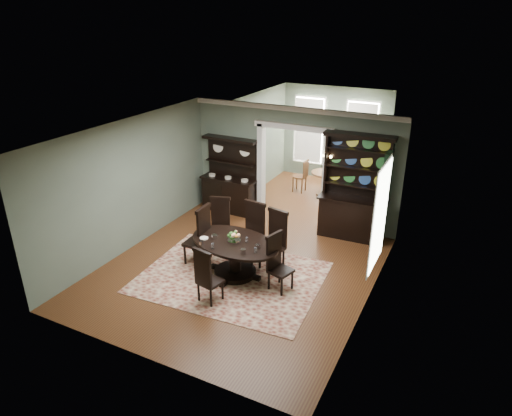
{
  "coord_description": "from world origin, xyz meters",
  "views": [
    {
      "loc": [
        4.13,
        -7.36,
        5.14
      ],
      "look_at": [
        0.14,
        0.6,
        1.27
      ],
      "focal_mm": 32.0,
      "sensor_mm": 36.0,
      "label": 1
    }
  ],
  "objects_px": {
    "dining_table": "(235,252)",
    "sideboard": "(230,186)",
    "parlor_table": "(324,180)",
    "welsh_dresser": "(354,201)"
  },
  "relations": [
    {
      "from": "dining_table",
      "to": "parlor_table",
      "type": "bearing_deg",
      "value": 97.75
    },
    {
      "from": "dining_table",
      "to": "sideboard",
      "type": "bearing_deg",
      "value": 131.31
    },
    {
      "from": "welsh_dresser",
      "to": "parlor_table",
      "type": "distance_m",
      "value": 2.74
    },
    {
      "from": "dining_table",
      "to": "sideboard",
      "type": "xyz_separation_m",
      "value": [
        -1.77,
        2.91,
        0.17
      ]
    },
    {
      "from": "parlor_table",
      "to": "welsh_dresser",
      "type": "bearing_deg",
      "value": -56.92
    },
    {
      "from": "sideboard",
      "to": "parlor_table",
      "type": "xyz_separation_m",
      "value": [
        1.97,
        2.22,
        -0.24
      ]
    },
    {
      "from": "sideboard",
      "to": "welsh_dresser",
      "type": "distance_m",
      "value": 3.45
    },
    {
      "from": "sideboard",
      "to": "parlor_table",
      "type": "bearing_deg",
      "value": 49.56
    },
    {
      "from": "parlor_table",
      "to": "sideboard",
      "type": "bearing_deg",
      "value": -131.54
    },
    {
      "from": "sideboard",
      "to": "welsh_dresser",
      "type": "relative_size",
      "value": 0.8
    }
  ]
}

